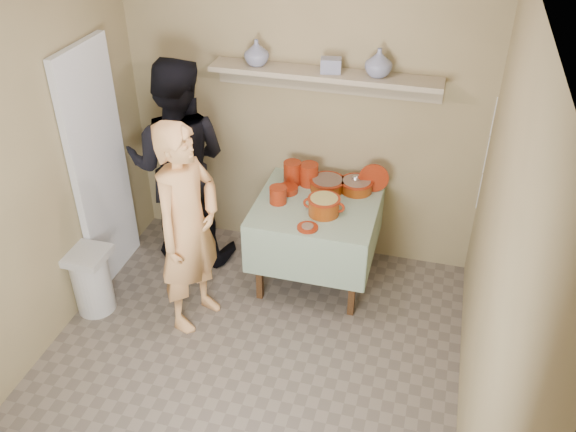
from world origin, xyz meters
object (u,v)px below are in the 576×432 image
(person_cook, at_px, (188,229))
(trash_bin, at_px, (92,280))
(cazuela_rice, at_px, (324,204))
(serving_table, at_px, (317,215))
(person_helper, at_px, (179,164))

(person_cook, distance_m, trash_bin, 1.00)
(cazuela_rice, height_order, trash_bin, cazuela_rice)
(serving_table, relative_size, cazuela_rice, 2.95)
(person_cook, xyz_separation_m, cazuela_rice, (0.88, 0.57, 0.00))
(serving_table, relative_size, trash_bin, 1.74)
(cazuela_rice, xyz_separation_m, trash_bin, (-1.70, -0.70, -0.56))
(person_helper, height_order, serving_table, person_helper)
(person_helper, xyz_separation_m, trash_bin, (-0.42, -0.90, -0.63))
(person_cook, distance_m, person_helper, 0.87)
(person_cook, relative_size, serving_table, 1.73)
(serving_table, height_order, trash_bin, serving_table)
(person_helper, relative_size, trash_bin, 3.27)
(cazuela_rice, distance_m, trash_bin, 1.93)
(person_helper, height_order, cazuela_rice, person_helper)
(person_cook, relative_size, cazuela_rice, 5.10)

